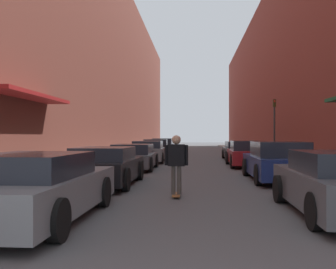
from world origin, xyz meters
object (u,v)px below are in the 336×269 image
at_px(parked_car_left_0, 36,188).
at_px(parked_car_right_2, 247,154).
at_px(traffic_light, 274,123).
at_px(parked_car_left_2, 133,157).
at_px(skateboarder, 176,159).
at_px(parked_car_right_1, 278,162).
at_px(parked_car_left_3, 148,152).
at_px(parked_car_left_5, 163,146).
at_px(parked_car_left_1, 106,166).
at_px(parked_car_left_4, 156,149).
at_px(parked_car_right_3, 238,151).

relative_size(parked_car_left_0, parked_car_right_2, 1.03).
distance_m(parked_car_right_2, traffic_light, 3.51).
height_order(parked_car_left_2, traffic_light, traffic_light).
bearing_deg(skateboarder, parked_car_right_1, 48.27).
distance_m(parked_car_left_3, parked_car_left_5, 10.60).
bearing_deg(parked_car_right_1, parked_car_right_2, 92.16).
height_order(parked_car_left_1, parked_car_left_4, parked_car_left_4).
distance_m(parked_car_right_1, skateboarder, 5.19).
bearing_deg(parked_car_right_1, parked_car_right_3, 90.36).
distance_m(parked_car_left_3, parked_car_left_4, 5.58).
bearing_deg(parked_car_left_2, parked_car_left_5, 89.68).
bearing_deg(parked_car_left_3, skateboarder, -79.69).
distance_m(parked_car_right_1, parked_car_right_3, 11.65).
height_order(parked_car_right_1, parked_car_right_3, parked_car_right_1).
relative_size(parked_car_left_0, parked_car_right_3, 0.97).
xyz_separation_m(parked_car_right_1, parked_car_right_2, (-0.23, 6.16, -0.02)).
xyz_separation_m(parked_car_left_1, skateboarder, (2.42, -2.25, 0.38)).
distance_m(parked_car_left_2, parked_car_right_2, 6.06).
distance_m(parked_car_left_5, parked_car_right_1, 20.28).
distance_m(parked_car_left_5, parked_car_right_3, 9.66).
xyz_separation_m(parked_car_left_2, parked_car_right_1, (5.86, -3.93, 0.08)).
xyz_separation_m(parked_car_left_2, skateboarder, (2.42, -7.79, 0.40)).
bearing_deg(parked_car_right_1, parked_car_left_2, 146.17).
xyz_separation_m(parked_car_right_3, traffic_light, (1.76, -3.08, 1.75)).
bearing_deg(parked_car_left_2, parked_car_right_1, -33.83).
bearing_deg(parked_car_left_4, skateboarder, -82.50).
height_order(parked_car_left_1, parked_car_right_3, parked_car_left_1).
distance_m(parked_car_left_0, skateboarder, 3.87).
height_order(parked_car_left_2, parked_car_left_4, parked_car_left_4).
height_order(parked_car_left_4, traffic_light, traffic_light).
bearing_deg(parked_car_left_0, parked_car_right_1, 48.77).
bearing_deg(parked_car_right_1, parked_car_left_4, 112.10).
bearing_deg(parked_car_left_0, parked_car_left_2, 89.53).
relative_size(parked_car_left_0, parked_car_left_2, 1.14).
bearing_deg(parked_car_right_2, parked_car_right_3, 88.33).
height_order(parked_car_left_2, parked_car_left_5, parked_car_left_5).
relative_size(parked_car_left_4, parked_car_right_1, 0.87).
xyz_separation_m(parked_car_left_0, parked_car_right_3, (5.88, 18.44, -0.03)).
bearing_deg(traffic_light, parked_car_left_5, 124.47).
xyz_separation_m(parked_car_left_1, parked_car_right_1, (5.87, 1.62, 0.06)).
height_order(parked_car_left_0, parked_car_left_1, parked_car_left_0).
bearing_deg(parked_car_left_2, parked_car_left_1, -90.03).
relative_size(parked_car_left_5, parked_car_right_1, 0.99).
distance_m(parked_car_left_2, traffic_light, 9.03).
xyz_separation_m(parked_car_left_5, traffic_light, (7.46, -10.87, 1.68)).
xyz_separation_m(parked_car_left_4, parked_car_right_1, (5.85, -14.42, 0.04)).
xyz_separation_m(parked_car_left_3, parked_car_right_3, (5.68, 2.81, -0.03)).
height_order(parked_car_left_4, parked_car_right_2, parked_car_right_2).
bearing_deg(parked_car_left_1, parked_car_left_5, 89.75).
distance_m(parked_car_left_2, parked_car_left_4, 10.49).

